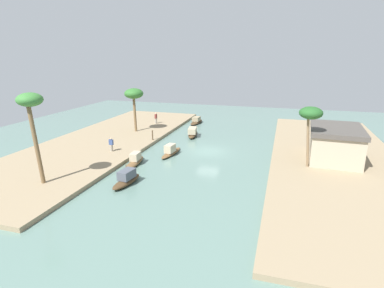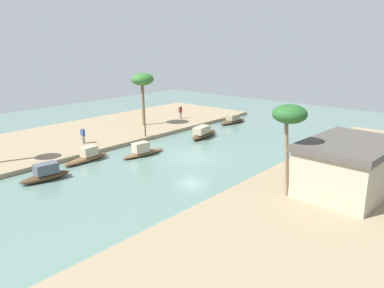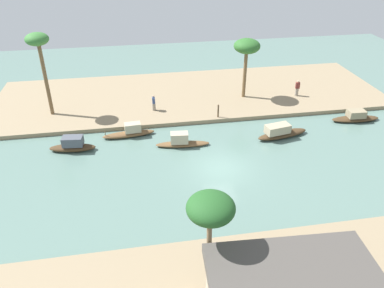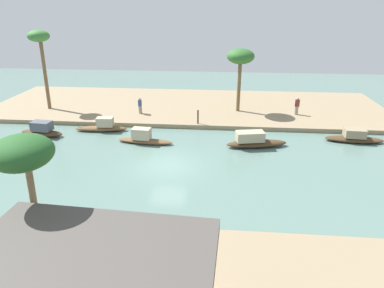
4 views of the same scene
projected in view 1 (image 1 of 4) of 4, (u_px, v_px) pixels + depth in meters
river_water at (208, 151)px, 36.36m from camera, size 68.23×68.23×0.00m
riverbank_left at (105, 141)px, 40.09m from camera, size 40.69×13.01×0.38m
riverbank_right at (336, 161)px, 32.52m from camera, size 40.69×13.01×0.38m
sampan_upstream_small at (127, 179)px, 26.99m from camera, size 3.84×1.49×1.28m
sampan_open_hull at (193, 133)px, 42.97m from camera, size 4.88×2.00×1.27m
sampan_downstream_large at (196, 121)px, 50.97m from camera, size 4.63×1.48×1.09m
sampan_foreground at (135, 161)px, 31.75m from camera, size 4.60×1.34×1.23m
sampan_with_tall_canopy at (171, 151)px, 34.96m from camera, size 4.57×1.33×1.24m
person_on_near_bank at (156, 119)px, 49.11m from camera, size 0.45×0.39×1.70m
person_by_mooring at (111, 145)px, 34.92m from camera, size 0.34×0.46×1.57m
mooring_post at (152, 135)px, 39.62m from camera, size 0.14×0.14×1.25m
palm_tree_left_near at (134, 95)px, 42.94m from camera, size 2.61×2.61×6.06m
palm_tree_left_far at (31, 106)px, 24.70m from camera, size 2.03×2.03×7.64m
palm_tree_right_tall at (311, 114)px, 28.98m from camera, size 2.16×2.16×5.87m
riverside_building at (335, 143)px, 31.95m from camera, size 7.48×5.38×3.42m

